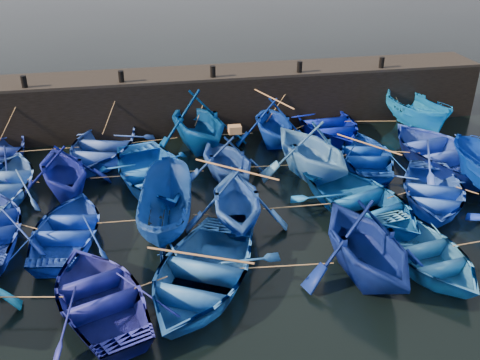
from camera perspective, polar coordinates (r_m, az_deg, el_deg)
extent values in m
plane|color=black|center=(16.81, 2.07, -7.08)|extent=(120.00, 120.00, 0.00)
cube|color=black|center=(25.56, -3.12, 8.54)|extent=(26.00, 2.50, 2.50)
cube|color=black|center=(25.17, -3.19, 11.36)|extent=(26.00, 2.50, 0.12)
cylinder|color=black|center=(24.49, -22.05, 9.71)|extent=(0.24, 0.24, 0.50)
cylinder|color=black|center=(24.03, -12.56, 10.74)|extent=(0.24, 0.24, 0.50)
cylinder|color=black|center=(24.23, -2.91, 11.48)|extent=(0.24, 0.24, 0.50)
cylinder|color=black|center=(25.07, 6.37, 11.90)|extent=(0.24, 0.24, 0.50)
cylinder|color=black|center=(26.50, 14.87, 12.02)|extent=(0.24, 0.24, 0.50)
imported|color=#2345A9|center=(23.01, -14.56, 3.58)|extent=(5.05, 6.09, 1.09)
imported|color=navy|center=(22.99, -4.56, 6.35)|extent=(5.17, 5.67, 2.55)
imported|color=#062EAE|center=(23.53, 3.53, 6.22)|extent=(3.59, 4.09, 2.04)
imported|color=#0212A0|center=(24.99, 9.18, 6.04)|extent=(4.14, 5.52, 1.09)
imported|color=blue|center=(26.20, 18.21, 6.84)|extent=(2.17, 4.77, 1.79)
imported|color=blue|center=(21.22, -24.07, -0.28)|extent=(3.96, 5.17, 1.00)
imported|color=navy|center=(20.25, -18.37, 1.15)|extent=(4.31, 4.67, 2.05)
imported|color=blue|center=(20.19, -9.29, 0.70)|extent=(4.96, 6.09, 1.11)
imported|color=navy|center=(20.08, -1.38, 2.33)|extent=(4.11, 4.48, 2.00)
imported|color=#3774D5|center=(20.63, 7.65, 3.43)|extent=(5.07, 5.50, 2.41)
imported|color=#06319B|center=(22.25, 13.40, 2.60)|extent=(3.97, 4.90, 0.90)
imported|color=blue|center=(23.20, 20.62, 2.97)|extent=(5.02, 6.31, 1.18)
imported|color=#1338BF|center=(17.65, -17.86, -4.99)|extent=(3.73, 4.74, 0.89)
imported|color=navy|center=(17.20, -8.04, -3.07)|extent=(2.35, 4.68, 1.73)
imported|color=blue|center=(17.25, -0.41, -2.02)|extent=(3.75, 4.24, 2.07)
imported|color=#0B4EA1|center=(18.61, 12.96, -2.21)|extent=(5.10, 6.02, 1.06)
imported|color=blue|center=(20.07, 19.86, -1.11)|extent=(4.80, 5.49, 0.95)
imported|color=navy|center=(14.65, -14.74, -11.78)|extent=(4.60, 5.38, 0.94)
imported|color=#1A53A6|center=(14.84, -4.23, -9.84)|extent=(5.77, 6.42, 1.09)
imported|color=navy|center=(15.34, 13.31, -6.40)|extent=(4.21, 4.76, 2.33)
imported|color=blue|center=(16.65, 19.06, -7.28)|extent=(3.80, 4.83, 0.91)
cube|color=#9A7043|center=(19.67, -0.56, 5.41)|extent=(0.46, 0.35, 0.28)
cylinder|color=tan|center=(23.27, -19.79, 3.08)|extent=(2.47, 0.05, 0.04)
cylinder|color=tan|center=(23.04, -9.51, 4.15)|extent=(2.27, 0.26, 0.04)
cylinder|color=tan|center=(23.42, -0.46, 4.93)|extent=(1.50, 0.14, 0.04)
cylinder|color=tan|center=(24.31, 6.41, 5.63)|extent=(0.90, 0.62, 0.04)
cylinder|color=tan|center=(25.58, 13.76, 6.11)|extent=(2.37, 0.44, 0.04)
cylinder|color=tan|center=(20.80, -21.19, -0.10)|extent=(0.47, 0.36, 0.04)
cylinder|color=tan|center=(20.26, -13.76, 0.32)|extent=(1.37, 0.08, 0.04)
cylinder|color=tan|center=(20.19, -5.32, 0.94)|extent=(1.00, 0.18, 0.04)
cylinder|color=tan|center=(20.53, 3.15, 1.49)|extent=(1.47, 0.15, 0.04)
cylinder|color=tan|center=(21.53, 10.57, 2.33)|extent=(0.77, 0.53, 0.04)
cylinder|color=tan|center=(22.67, 17.09, 2.87)|extent=(1.19, 0.46, 0.04)
cylinder|color=tan|center=(18.03, -21.83, -4.59)|extent=(0.75, 0.51, 0.04)
cylinder|color=tan|center=(17.41, -12.97, -4.36)|extent=(1.24, 0.09, 0.04)
cylinder|color=tan|center=(17.39, -4.17, -3.69)|extent=(0.51, 0.11, 0.04)
cylinder|color=tan|center=(17.92, 6.49, -2.78)|extent=(2.56, 0.13, 0.04)
cylinder|color=tan|center=(19.28, 16.56, -1.52)|extent=(0.96, 0.34, 0.04)
cylinder|color=tan|center=(20.39, 23.09, -1.03)|extent=(0.51, 0.64, 0.04)
cylinder|color=tan|center=(15.04, -21.77, -11.52)|extent=(1.83, 0.38, 0.04)
cylinder|color=tan|center=(14.66, -9.45, -10.73)|extent=(0.90, 0.38, 0.04)
cylinder|color=tan|center=(15.09, 4.68, -9.13)|extent=(2.82, 0.30, 0.04)
cylinder|color=tan|center=(16.12, 16.18, -7.63)|extent=(0.17, 0.16, 0.04)
cylinder|color=tan|center=(24.60, -23.17, 6.38)|extent=(1.34, 0.72, 2.09)
cylinder|color=tan|center=(24.03, -13.49, 7.40)|extent=(1.07, 0.71, 2.09)
cylinder|color=tan|center=(24.25, -3.86, 8.29)|extent=(1.00, 0.48, 2.09)
cylinder|color=tan|center=(24.88, 4.61, 8.76)|extent=(1.70, 0.59, 2.09)
cylinder|color=tan|center=(25.52, 7.39, 9.11)|extent=(1.06, 0.08, 2.09)
cylinder|color=tan|center=(26.87, 15.95, 9.22)|extent=(1.23, 0.40, 2.09)
cylinder|color=#99724C|center=(23.17, 3.61, 8.64)|extent=(1.08, 2.84, 0.06)
cylinder|color=#99724C|center=(22.06, 13.53, 3.73)|extent=(1.77, 2.49, 0.06)
cylinder|color=#99724C|center=(16.76, -0.42, 1.14)|extent=(2.34, 1.97, 0.06)
cylinder|color=#99724C|center=(14.50, -4.30, -8.03)|extent=(2.74, 1.32, 0.06)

